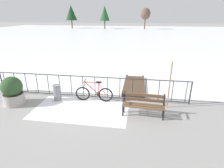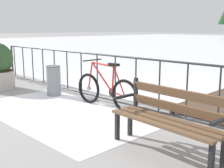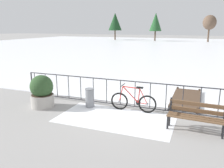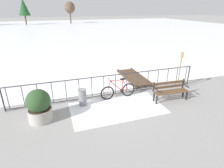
{
  "view_description": "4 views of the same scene",
  "coord_description": "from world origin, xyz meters",
  "views": [
    {
      "loc": [
        2.23,
        -7.53,
        3.7
      ],
      "look_at": [
        1.05,
        0.22,
        0.67
      ],
      "focal_mm": 28.99,
      "sensor_mm": 36.0,
      "label": 1
    },
    {
      "loc": [
        4.57,
        -4.29,
        1.63
      ],
      "look_at": [
        0.59,
        -0.39,
        0.55
      ],
      "focal_mm": 46.43,
      "sensor_mm": 36.0,
      "label": 2
    },
    {
      "loc": [
        2.53,
        -8.08,
        3.03
      ],
      "look_at": [
        -0.71,
        0.18,
        0.83
      ],
      "focal_mm": 37.21,
      "sensor_mm": 36.0,
      "label": 3
    },
    {
      "loc": [
        -2.38,
        -7.49,
        3.96
      ],
      "look_at": [
        -0.14,
        -0.77,
        0.95
      ],
      "focal_mm": 29.18,
      "sensor_mm": 36.0,
      "label": 4
    }
  ],
  "objects": [
    {
      "name": "snow_patch",
      "position": [
        -0.04,
        -1.2,
        0.0
      ],
      "size": [
        3.9,
        2.1,
        0.01
      ],
      "primitive_type": "cube",
      "color": "white",
      "rests_on": "ground"
    },
    {
      "name": "bicycle_near_railing",
      "position": [
        0.31,
        -0.3,
        0.37
      ],
      "size": [
        1.71,
        0.52,
        0.97
      ],
      "color": "black",
      "rests_on": "ground"
    },
    {
      "name": "trash_bin",
      "position": [
        -1.37,
        -0.46,
        0.37
      ],
      "size": [
        0.35,
        0.35,
        0.73
      ],
      "color": "gray",
      "rests_on": "ground"
    },
    {
      "name": "railing_fence",
      "position": [
        0.0,
        0.0,
        0.56
      ],
      "size": [
        9.06,
        0.06,
        1.07
      ],
      "color": "#2D2D33",
      "rests_on": "ground"
    },
    {
      "name": "park_bench",
      "position": [
        2.49,
        -1.2,
        0.51
      ],
      "size": [
        1.63,
        0.57,
        0.89
      ],
      "color": "brown",
      "rests_on": "ground"
    },
    {
      "name": "ground_plane",
      "position": [
        0.0,
        0.0,
        0.0
      ],
      "size": [
        160.0,
        160.0,
        0.0
      ],
      "primitive_type": "plane",
      "color": "gray"
    }
  ]
}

